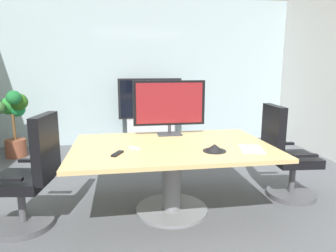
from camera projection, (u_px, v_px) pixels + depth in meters
ground_plane at (177, 220)px, 2.99m from camera, size 7.59×7.59×0.00m
wall_back_glass_partition at (146, 72)px, 5.91m from camera, size 5.86×0.10×2.84m
conference_table at (172, 160)px, 3.08m from camera, size 2.01×1.31×0.72m
office_chair_left at (30, 182)px, 2.77m from camera, size 0.63×0.61×1.09m
office_chair_right at (286, 160)px, 3.44m from camera, size 0.61×0.59×1.09m
tv_monitor at (169, 104)px, 3.45m from camera, size 0.84×0.18×0.64m
wall_display_unit at (150, 124)px, 5.76m from camera, size 1.20×0.36×1.31m
potted_plant at (14, 117)px, 5.01m from camera, size 0.50×0.47×1.14m
conference_phone at (215, 148)px, 2.81m from camera, size 0.22×0.22×0.07m
remote_control at (117, 154)px, 2.71m from camera, size 0.12×0.17×0.02m
whiteboard_marker at (135, 148)px, 2.89m from camera, size 0.11×0.10×0.02m
paper_notepad at (252, 149)px, 2.88m from camera, size 0.28×0.34×0.01m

